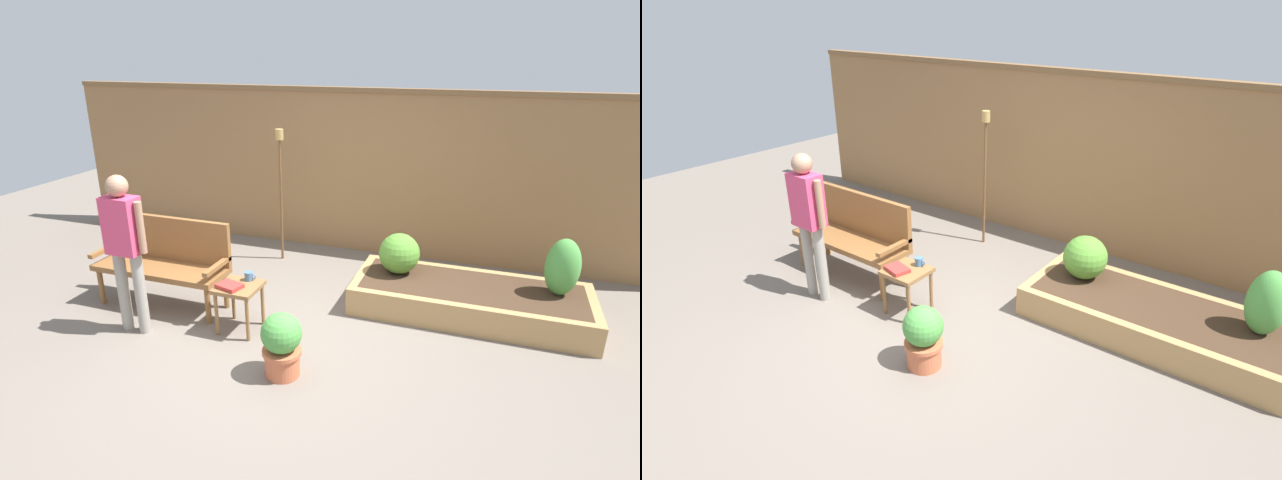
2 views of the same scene
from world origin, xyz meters
TOP-DOWN VIEW (x-y plane):
  - ground_plane at (0.00, 0.00)m, footprint 14.00×14.00m
  - fence_back at (0.00, 2.60)m, footprint 8.40×0.14m
  - garden_bench at (-1.39, 0.39)m, footprint 1.44×0.48m
  - side_table at (-0.37, 0.12)m, footprint 0.40×0.40m
  - cup_on_table at (-0.33, 0.25)m, footprint 0.12×0.08m
  - book_on_table at (-0.43, 0.04)m, footprint 0.27×0.22m
  - potted_boxwood at (0.31, -0.43)m, footprint 0.35×0.35m
  - raised_planter_bed at (1.72, 1.23)m, footprint 2.40×1.00m
  - shrub_near_bench at (0.94, 1.33)m, footprint 0.44×0.44m
  - shrub_far_corner at (2.55, 1.33)m, footprint 0.33×0.33m
  - tiki_torch at (-0.71, 1.93)m, footprint 0.10×0.10m
  - person_by_bench at (-1.34, -0.24)m, footprint 0.47×0.20m

SIDE VIEW (x-z plane):
  - ground_plane at x=0.00m, z-range 0.00..0.00m
  - raised_planter_bed at x=1.72m, z-range 0.00..0.30m
  - potted_boxwood at x=0.31m, z-range 0.02..0.59m
  - side_table at x=-0.37m, z-range 0.16..0.64m
  - book_on_table at x=-0.43m, z-range 0.48..0.52m
  - shrub_near_bench at x=0.94m, z-range 0.30..0.74m
  - cup_on_table at x=-0.33m, z-range 0.48..0.57m
  - garden_bench at x=-1.39m, z-range 0.07..1.01m
  - shrub_far_corner at x=2.55m, z-range 0.30..0.89m
  - person_by_bench at x=-1.34m, z-range 0.15..1.71m
  - fence_back at x=0.00m, z-range 0.01..2.17m
  - tiki_torch at x=-0.71m, z-range 0.31..2.01m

